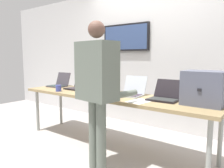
% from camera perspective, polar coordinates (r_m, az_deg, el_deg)
% --- Properties ---
extents(ground, '(8.00, 8.00, 0.04)m').
position_cam_1_polar(ground, '(3.28, -0.35, -15.73)').
color(ground, '#A39D99').
extents(back_wall, '(8.00, 0.11, 2.52)m').
position_cam_1_polar(back_wall, '(3.99, 9.50, 7.19)').
color(back_wall, silver).
rests_on(back_wall, ground).
extents(workbench, '(2.94, 0.70, 0.73)m').
position_cam_1_polar(workbench, '(3.08, -0.36, -3.62)').
color(workbench, '#957D53').
rests_on(workbench, ground).
extents(equipment_box, '(0.42, 0.36, 0.37)m').
position_cam_1_polar(equipment_box, '(2.59, 22.71, -0.96)').
color(equipment_box, '#505467').
rests_on(equipment_box, workbench).
extents(laptop_station_0, '(0.32, 0.33, 0.24)m').
position_cam_1_polar(laptop_station_0, '(4.00, -13.48, 0.16)').
color(laptop_station_0, '#3C383E').
rests_on(laptop_station_0, workbench).
extents(laptop_station_1, '(0.38, 0.33, 0.24)m').
position_cam_1_polar(laptop_station_1, '(3.61, -8.51, -0.44)').
color(laptop_station_1, black).
rests_on(laptop_station_1, workbench).
extents(laptop_station_2, '(0.37, 0.37, 0.24)m').
position_cam_1_polar(laptop_station_2, '(3.30, -2.10, -1.07)').
color(laptop_station_2, black).
rests_on(laptop_station_2, workbench).
extents(laptop_station_3, '(0.35, 0.38, 0.26)m').
position_cam_1_polar(laptop_station_3, '(3.00, 5.13, -1.84)').
color(laptop_station_3, '#ACB3BC').
rests_on(laptop_station_3, workbench).
extents(laptop_station_4, '(0.36, 0.38, 0.24)m').
position_cam_1_polar(laptop_station_4, '(2.76, 13.58, -2.88)').
color(laptop_station_4, black).
rests_on(laptop_station_4, workbench).
extents(person, '(0.49, 0.63, 1.62)m').
position_cam_1_polar(person, '(2.37, -3.76, 0.50)').
color(person, slate).
rests_on(person, ground).
extents(coffee_mug, '(0.08, 0.08, 0.10)m').
position_cam_1_polar(coffee_mug, '(3.45, -13.67, -1.05)').
color(coffee_mug, '#3C4598').
rests_on(coffee_mug, workbench).
extents(paper_sheet, '(0.25, 0.32, 0.00)m').
position_cam_1_polar(paper_sheet, '(2.62, 7.13, -4.45)').
color(paper_sheet, white).
rests_on(paper_sheet, workbench).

